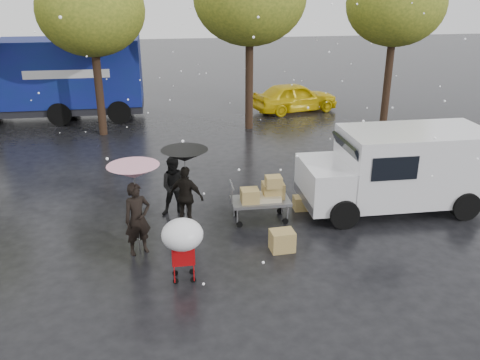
{
  "coord_description": "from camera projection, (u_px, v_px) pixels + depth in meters",
  "views": [
    {
      "loc": [
        -1.02,
        -10.49,
        5.9
      ],
      "look_at": [
        0.74,
        1.0,
        1.28
      ],
      "focal_mm": 38.0,
      "sensor_mm": 36.0,
      "label": 1
    }
  ],
  "objects": [
    {
      "name": "white_van",
      "position": [
        399.0,
        168.0,
        13.62
      ],
      "size": [
        4.91,
        2.18,
        2.2
      ],
      "color": "white",
      "rests_on": "ground"
    },
    {
      "name": "blue_truck",
      "position": [
        53.0,
        80.0,
        22.23
      ],
      "size": [
        8.3,
        2.6,
        3.5
      ],
      "color": "navy",
      "rests_on": "ground"
    },
    {
      "name": "box_ground_near",
      "position": [
        282.0,
        241.0,
        11.76
      ],
      "size": [
        0.57,
        0.47,
        0.49
      ],
      "primitive_type": "cube",
      "rotation": [
        0.0,
        0.0,
        0.07
      ],
      "color": "olive",
      "rests_on": "ground"
    },
    {
      "name": "yellow_taxi",
      "position": [
        295.0,
        97.0,
        23.96
      ],
      "size": [
        4.28,
        2.49,
        1.37
      ],
      "primitive_type": "imported",
      "rotation": [
        0.0,
        0.0,
        1.8
      ],
      "color": "yellow",
      "rests_on": "ground"
    },
    {
      "name": "tree_row",
      "position": [
        173.0,
        3.0,
        19.22
      ],
      "size": [
        21.6,
        4.4,
        7.12
      ],
      "color": "black",
      "rests_on": "ground"
    },
    {
      "name": "person_middle",
      "position": [
        175.0,
        187.0,
        13.33
      ],
      "size": [
        0.81,
        0.65,
        1.62
      ],
      "primitive_type": "imported",
      "rotation": [
        0.0,
        0.0,
        -0.04
      ],
      "color": "black",
      "rests_on": "ground"
    },
    {
      "name": "box_ground_far",
      "position": [
        302.0,
        203.0,
        13.88
      ],
      "size": [
        0.48,
        0.38,
        0.37
      ],
      "primitive_type": "cube",
      "rotation": [
        0.0,
        0.0,
        -0.01
      ],
      "color": "olive",
      "rests_on": "ground"
    },
    {
      "name": "umbrella_pink",
      "position": [
        134.0,
        172.0,
        11.01
      ],
      "size": [
        1.15,
        1.15,
        2.15
      ],
      "color": "#4C4C4C",
      "rests_on": "ground"
    },
    {
      "name": "umbrella_black",
      "position": [
        185.0,
        156.0,
        12.35
      ],
      "size": [
        1.15,
        1.15,
        2.04
      ],
      "color": "#4C4C4C",
      "rests_on": "ground"
    },
    {
      "name": "person_pink",
      "position": [
        137.0,
        219.0,
        11.43
      ],
      "size": [
        0.74,
        0.63,
        1.72
      ],
      "primitive_type": "imported",
      "rotation": [
        0.0,
        0.0,
        0.42
      ],
      "color": "black",
      "rests_on": "ground"
    },
    {
      "name": "shopping_cart",
      "position": [
        182.0,
        238.0,
        10.18
      ],
      "size": [
        0.84,
        0.84,
        1.46
      ],
      "color": "red",
      "rests_on": "ground"
    },
    {
      "name": "person_black",
      "position": [
        186.0,
        197.0,
        12.75
      ],
      "size": [
        1.0,
        0.8,
        1.59
      ],
      "primitive_type": "imported",
      "rotation": [
        0.0,
        0.0,
        2.62
      ],
      "color": "black",
      "rests_on": "ground"
    },
    {
      "name": "ground",
      "position": [
        215.0,
        247.0,
        11.96
      ],
      "size": [
        90.0,
        90.0,
        0.0
      ],
      "primitive_type": "plane",
      "color": "black",
      "rests_on": "ground"
    },
    {
      "name": "vendor_cart",
      "position": [
        264.0,
        195.0,
        13.05
      ],
      "size": [
        1.52,
        0.8,
        1.27
      ],
      "color": "slate",
      "rests_on": "ground"
    }
  ]
}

